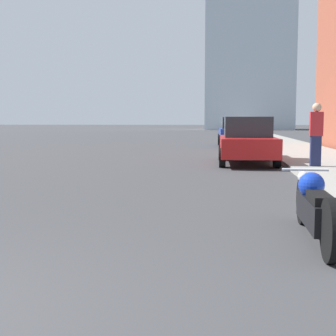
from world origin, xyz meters
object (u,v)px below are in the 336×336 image
(parked_car_red, at_px, (247,141))
(pedestrian, at_px, (316,133))
(parked_car_blue, at_px, (235,132))
(motorcycle, at_px, (314,207))

(parked_car_red, height_order, pedestrian, pedestrian)
(parked_car_red, distance_m, parked_car_blue, 11.32)
(motorcycle, relative_size, parked_car_blue, 0.58)
(motorcycle, relative_size, parked_car_red, 0.56)
(pedestrian, bearing_deg, motorcycle, -100.77)
(parked_car_red, xyz_separation_m, pedestrian, (1.85, -2.21, 0.31))
(parked_car_red, height_order, parked_car_blue, parked_car_blue)
(pedestrian, bearing_deg, parked_car_red, 129.92)
(motorcycle, distance_m, parked_car_blue, 21.61)
(motorcycle, distance_m, pedestrian, 8.25)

